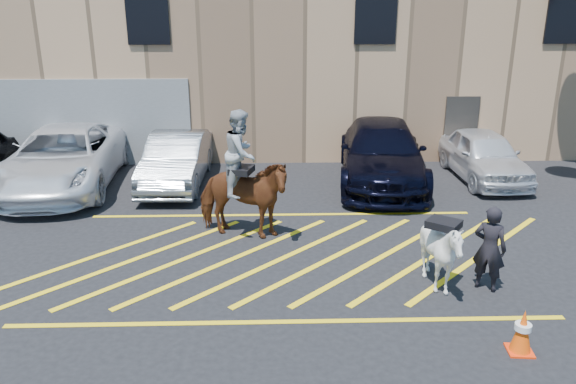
{
  "coord_description": "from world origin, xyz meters",
  "views": [
    {
      "loc": [
        -0.23,
        -11.06,
        5.17
      ],
      "look_at": [
        0.1,
        0.2,
        1.3
      ],
      "focal_mm": 35.0,
      "sensor_mm": 36.0,
      "label": 1
    }
  ],
  "objects_px": {
    "car_white_suv": "(484,155)",
    "traffic_cone": "(522,331)",
    "car_white_pickup": "(64,158)",
    "car_blue_suv": "(382,153)",
    "mounted_bay": "(242,188)",
    "saddled_white": "(441,252)",
    "car_silver_sedan": "(177,160)",
    "handler": "(490,248)"
  },
  "relations": [
    {
      "from": "car_white_suv",
      "to": "traffic_cone",
      "type": "distance_m",
      "value": 9.22
    },
    {
      "from": "car_white_suv",
      "to": "car_white_pickup",
      "type": "bearing_deg",
      "value": -179.36
    },
    {
      "from": "car_white_pickup",
      "to": "car_blue_suv",
      "type": "relative_size",
      "value": 1.03
    },
    {
      "from": "car_white_pickup",
      "to": "mounted_bay",
      "type": "height_order",
      "value": "mounted_bay"
    },
    {
      "from": "car_white_pickup",
      "to": "traffic_cone",
      "type": "xyz_separation_m",
      "value": [
        9.81,
        -8.42,
        -0.49
      ]
    },
    {
      "from": "car_white_suv",
      "to": "saddled_white",
      "type": "height_order",
      "value": "saddled_white"
    },
    {
      "from": "car_white_suv",
      "to": "car_silver_sedan",
      "type": "bearing_deg",
      "value": -179.6
    },
    {
      "from": "saddled_white",
      "to": "car_white_suv",
      "type": "bearing_deg",
      "value": 64.36
    },
    {
      "from": "mounted_bay",
      "to": "traffic_cone",
      "type": "distance_m",
      "value": 6.48
    },
    {
      "from": "car_blue_suv",
      "to": "traffic_cone",
      "type": "distance_m",
      "value": 8.74
    },
    {
      "from": "traffic_cone",
      "to": "car_blue_suv",
      "type": "bearing_deg",
      "value": 93.7
    },
    {
      "from": "car_silver_sedan",
      "to": "car_white_suv",
      "type": "distance_m",
      "value": 9.18
    },
    {
      "from": "car_white_suv",
      "to": "traffic_cone",
      "type": "relative_size",
      "value": 5.91
    },
    {
      "from": "car_silver_sedan",
      "to": "handler",
      "type": "xyz_separation_m",
      "value": [
        6.79,
        -6.55,
        0.09
      ]
    },
    {
      "from": "car_white_pickup",
      "to": "car_white_suv",
      "type": "height_order",
      "value": "car_white_pickup"
    },
    {
      "from": "saddled_white",
      "to": "traffic_cone",
      "type": "bearing_deg",
      "value": -70.83
    },
    {
      "from": "handler",
      "to": "car_white_suv",
      "type": "bearing_deg",
      "value": -74.36
    },
    {
      "from": "handler",
      "to": "mounted_bay",
      "type": "bearing_deg",
      "value": 5.89
    },
    {
      "from": "car_silver_sedan",
      "to": "saddled_white",
      "type": "xyz_separation_m",
      "value": [
        5.9,
        -6.54,
        0.01
      ]
    },
    {
      "from": "saddled_white",
      "to": "mounted_bay",
      "type": "bearing_deg",
      "value": 145.8
    },
    {
      "from": "handler",
      "to": "mounted_bay",
      "type": "distance_m",
      "value": 5.36
    },
    {
      "from": "car_white_suv",
      "to": "handler",
      "type": "bearing_deg",
      "value": -110.57
    },
    {
      "from": "car_blue_suv",
      "to": "handler",
      "type": "xyz_separation_m",
      "value": [
        0.75,
        -6.69,
        -0.04
      ]
    },
    {
      "from": "car_silver_sedan",
      "to": "mounted_bay",
      "type": "height_order",
      "value": "mounted_bay"
    },
    {
      "from": "handler",
      "to": "traffic_cone",
      "type": "bearing_deg",
      "value": 119.5
    },
    {
      "from": "car_white_pickup",
      "to": "car_silver_sedan",
      "type": "distance_m",
      "value": 3.22
    },
    {
      "from": "car_white_pickup",
      "to": "car_silver_sedan",
      "type": "bearing_deg",
      "value": -1.28
    },
    {
      "from": "car_blue_suv",
      "to": "saddled_white",
      "type": "relative_size",
      "value": 3.33
    },
    {
      "from": "handler",
      "to": "car_silver_sedan",
      "type": "bearing_deg",
      "value": -9.14
    },
    {
      "from": "saddled_white",
      "to": "car_white_pickup",
      "type": "bearing_deg",
      "value": 144.96
    },
    {
      "from": "car_blue_suv",
      "to": "saddled_white",
      "type": "height_order",
      "value": "car_blue_suv"
    },
    {
      "from": "car_blue_suv",
      "to": "car_white_suv",
      "type": "relative_size",
      "value": 1.38
    },
    {
      "from": "traffic_cone",
      "to": "car_white_pickup",
      "type": "bearing_deg",
      "value": 139.38
    },
    {
      "from": "mounted_bay",
      "to": "saddled_white",
      "type": "relative_size",
      "value": 1.65
    },
    {
      "from": "car_white_suv",
      "to": "traffic_cone",
      "type": "height_order",
      "value": "car_white_suv"
    },
    {
      "from": "car_silver_sedan",
      "to": "handler",
      "type": "bearing_deg",
      "value": -42.67
    },
    {
      "from": "handler",
      "to": "saddled_white",
      "type": "bearing_deg",
      "value": 33.87
    },
    {
      "from": "car_blue_suv",
      "to": "mounted_bay",
      "type": "relative_size",
      "value": 2.02
    },
    {
      "from": "car_white_pickup",
      "to": "traffic_cone",
      "type": "relative_size",
      "value": 8.4
    },
    {
      "from": "car_white_pickup",
      "to": "handler",
      "type": "bearing_deg",
      "value": -36.61
    },
    {
      "from": "car_white_suv",
      "to": "saddled_white",
      "type": "xyz_separation_m",
      "value": [
        -3.27,
        -6.82,
        0.01
      ]
    },
    {
      "from": "car_blue_suv",
      "to": "saddled_white",
      "type": "distance_m",
      "value": 6.68
    }
  ]
}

